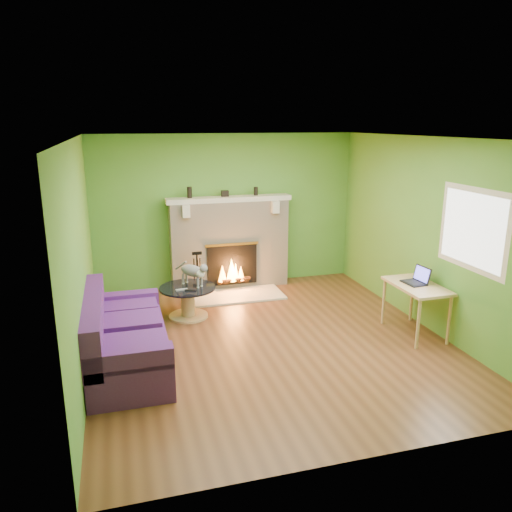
{
  "coord_description": "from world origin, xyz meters",
  "views": [
    {
      "loc": [
        -1.81,
        -5.77,
        2.79
      ],
      "look_at": [
        -0.07,
        0.4,
        1.05
      ],
      "focal_mm": 35.0,
      "sensor_mm": 36.0,
      "label": 1
    }
  ],
  "objects_px": {
    "cat": "(192,273)",
    "sofa": "(122,339)",
    "desk": "(417,291)",
    "coffee_table": "(188,300)"
  },
  "relations": [
    {
      "from": "sofa",
      "to": "cat",
      "type": "xyz_separation_m",
      "value": [
        1.03,
        1.37,
        0.31
      ]
    },
    {
      "from": "desk",
      "to": "cat",
      "type": "relative_size",
      "value": 1.58
    },
    {
      "from": "sofa",
      "to": "desk",
      "type": "distance_m",
      "value": 3.82
    },
    {
      "from": "cat",
      "to": "coffee_table",
      "type": "bearing_deg",
      "value": 174.58
    },
    {
      "from": "coffee_table",
      "to": "desk",
      "type": "xyz_separation_m",
      "value": [
        2.86,
        -1.42,
        0.35
      ]
    },
    {
      "from": "coffee_table",
      "to": "desk",
      "type": "relative_size",
      "value": 0.87
    },
    {
      "from": "desk",
      "to": "sofa",
      "type": "bearing_deg",
      "value": 178.35
    },
    {
      "from": "desk",
      "to": "cat",
      "type": "distance_m",
      "value": 3.14
    },
    {
      "from": "coffee_table",
      "to": "cat",
      "type": "distance_m",
      "value": 0.39
    },
    {
      "from": "cat",
      "to": "sofa",
      "type": "bearing_deg",
      "value": -164.54
    }
  ]
}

